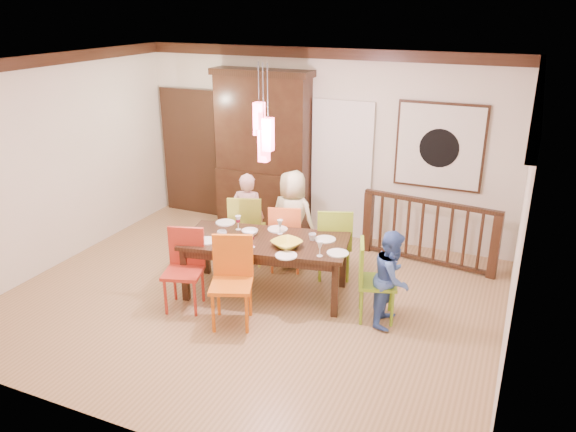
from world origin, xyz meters
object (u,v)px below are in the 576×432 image
at_px(person_end_right, 392,278).
at_px(china_hutch, 263,151).
at_px(chair_end_right, 378,276).
at_px(dining_table, 265,246).
at_px(person_far_mid, 292,219).
at_px(chair_far_left, 247,223).
at_px(person_far_left, 248,217).
at_px(balustrade, 429,231).

bearing_deg(person_end_right, china_hutch, 51.51).
xyz_separation_m(chair_end_right, person_end_right, (0.17, -0.03, 0.02)).
height_order(dining_table, person_end_right, person_end_right).
height_order(chair_end_right, person_far_mid, person_far_mid).
bearing_deg(chair_far_left, person_far_left, -89.70).
bearing_deg(chair_end_right, chair_far_left, 52.61).
bearing_deg(dining_table, balustrade, 33.63).
bearing_deg(chair_end_right, person_far_left, 51.30).
bearing_deg(balustrade, person_end_right, -86.63).
bearing_deg(chair_end_right, dining_table, 71.83).
bearing_deg(china_hutch, person_far_left, -74.06).
distance_m(dining_table, balustrade, 2.44).
height_order(chair_end_right, person_far_left, person_far_left).
relative_size(china_hutch, balustrade, 1.31).
relative_size(dining_table, china_hutch, 0.85).
xyz_separation_m(dining_table, chair_far_left, (-0.65, 0.75, -0.07)).
bearing_deg(chair_far_left, person_end_right, 141.85).
xyz_separation_m(china_hutch, person_far_left, (0.36, -1.25, -0.63)).
height_order(dining_table, person_far_left, person_far_left).
bearing_deg(chair_end_right, person_end_right, -117.94).
distance_m(chair_far_left, china_hutch, 1.54).
relative_size(balustrade, person_far_mid, 1.41).
relative_size(balustrade, person_end_right, 1.70).
bearing_deg(dining_table, chair_far_left, 119.60).
distance_m(dining_table, china_hutch, 2.39).
relative_size(chair_far_left, person_far_left, 0.79).
height_order(dining_table, balustrade, balustrade).
relative_size(person_far_left, person_end_right, 1.14).
bearing_deg(person_end_right, dining_table, 88.05).
bearing_deg(person_far_mid, chair_end_right, 152.87).
xyz_separation_m(china_hutch, person_far_mid, (1.01, -1.16, -0.59)).
bearing_deg(dining_table, person_end_right, -13.38).
height_order(chair_end_right, person_end_right, person_end_right).
distance_m(chair_far_left, chair_end_right, 2.25).
xyz_separation_m(china_hutch, balustrade, (2.76, -0.35, -0.79)).
distance_m(person_far_left, person_end_right, 2.47).
distance_m(dining_table, person_end_right, 1.64).
bearing_deg(china_hutch, person_end_right, -38.62).
bearing_deg(person_far_left, balustrade, -171.86).
bearing_deg(balustrade, china_hutch, 179.24).
xyz_separation_m(person_far_left, person_far_mid, (0.65, 0.09, 0.04)).
xyz_separation_m(chair_far_left, chair_end_right, (2.11, -0.78, -0.04)).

